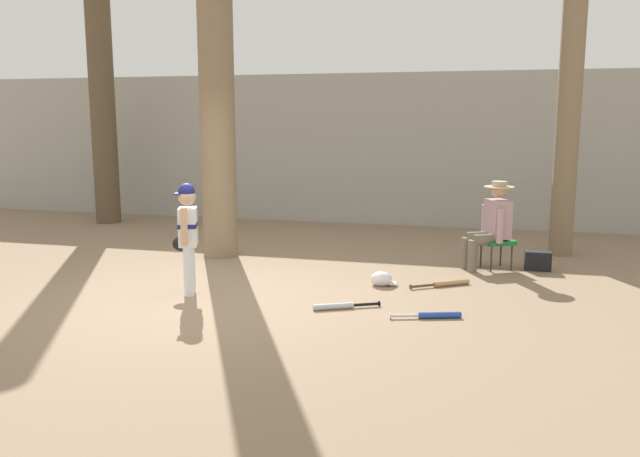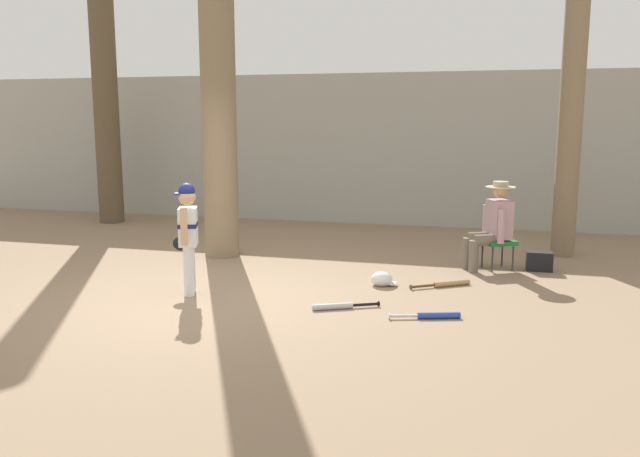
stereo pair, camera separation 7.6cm
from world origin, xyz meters
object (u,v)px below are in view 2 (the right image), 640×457
at_px(tree_near_player, 218,67).
at_px(handbag_beside_stool, 539,261).
at_px(folding_stool, 498,243).
at_px(tree_behind_spectator, 574,63).
at_px(young_ballplayer, 187,231).
at_px(seated_spectator, 492,223).
at_px(bat_wood_tan, 447,284).
at_px(tree_far_left, 105,80).
at_px(batting_helmet_white, 382,279).
at_px(bat_blue_youth, 433,316).
at_px(bat_aluminum_silver, 338,306).

distance_m(tree_near_player, handbag_beside_stool, 5.25).
bearing_deg(folding_stool, tree_behind_spectator, 51.74).
height_order(young_ballplayer, handbag_beside_stool, young_ballplayer).
bearing_deg(seated_spectator, bat_wood_tan, -114.51).
height_order(seated_spectator, handbag_beside_stool, seated_spectator).
distance_m(seated_spectator, tree_far_left, 7.94).
relative_size(young_ballplayer, handbag_beside_stool, 3.84).
bearing_deg(batting_helmet_white, bat_blue_youth, -58.10).
bearing_deg(bat_blue_youth, tree_near_player, 145.38).
distance_m(bat_aluminum_silver, batting_helmet_white, 1.16).
xyz_separation_m(young_ballplayer, handbag_beside_stool, (4.03, 2.30, -0.61)).
height_order(folding_stool, bat_wood_tan, folding_stool).
distance_m(seated_spectator, handbag_beside_stool, 0.82).
relative_size(seated_spectator, bat_blue_youth, 1.65).
height_order(tree_behind_spectator, folding_stool, tree_behind_spectator).
height_order(handbag_beside_stool, bat_blue_youth, handbag_beside_stool).
relative_size(bat_aluminum_silver, bat_blue_youth, 0.96).
bearing_deg(young_ballplayer, bat_wood_tan, 21.21).
height_order(bat_aluminum_silver, batting_helmet_white, batting_helmet_white).
bearing_deg(bat_blue_youth, bat_aluminum_silver, 176.07).
bearing_deg(bat_aluminum_silver, bat_blue_youth, -3.93).
bearing_deg(folding_stool, young_ballplayer, -147.05).
distance_m(young_ballplayer, handbag_beside_stool, 4.68).
xyz_separation_m(tree_behind_spectator, seated_spectator, (-1.03, -1.24, -2.17)).
relative_size(tree_near_player, seated_spectator, 5.15).
bearing_deg(tree_behind_spectator, young_ballplayer, -142.04).
distance_m(tree_near_player, bat_aluminum_silver, 4.24).
distance_m(folding_stool, bat_aluminum_silver, 2.95).
bearing_deg(young_ballplayer, bat_aluminum_silver, -5.00).
bearing_deg(bat_wood_tan, folding_stool, 62.76).
relative_size(bat_wood_tan, batting_helmet_white, 2.20).
bearing_deg(folding_stool, bat_aluminum_silver, -124.28).
bearing_deg(tree_far_left, seated_spectator, -17.13).
height_order(handbag_beside_stool, bat_wood_tan, handbag_beside_stool).
bearing_deg(young_ballplayer, tree_near_player, 103.47).
relative_size(tree_near_player, batting_helmet_white, 19.37).
distance_m(tree_behind_spectator, handbag_beside_stool, 2.95).
relative_size(young_ballplayer, bat_wood_tan, 1.86).
relative_size(tree_behind_spectator, seated_spectator, 5.06).
distance_m(handbag_beside_stool, tree_far_left, 8.65).
distance_m(tree_behind_spectator, bat_blue_youth, 4.87).
bearing_deg(bat_blue_youth, tree_behind_spectator, 66.97).
height_order(tree_near_player, handbag_beside_stool, tree_near_player).
relative_size(handbag_beside_stool, bat_wood_tan, 0.48).
relative_size(bat_aluminum_silver, batting_helmet_white, 2.18).
bearing_deg(tree_near_player, young_ballplayer, -76.53).
bearing_deg(batting_helmet_white, tree_near_player, 156.72).
bearing_deg(bat_aluminum_silver, batting_helmet_white, 75.94).
height_order(tree_near_player, tree_far_left, tree_far_left).
bearing_deg(handbag_beside_stool, bat_blue_youth, -114.90).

